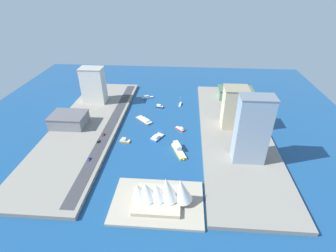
# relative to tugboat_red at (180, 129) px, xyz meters

# --- Properties ---
(ground_plane) EXTENTS (440.00, 440.00, 0.00)m
(ground_plane) POSITION_rel_tugboat_red_xyz_m (22.31, 3.58, -1.22)
(ground_plane) COLOR navy
(quay_west) EXTENTS (70.00, 240.00, 3.55)m
(quay_west) POSITION_rel_tugboat_red_xyz_m (-57.25, 3.58, 0.56)
(quay_west) COLOR gray
(quay_west) RESTS_ON ground_plane
(quay_east) EXTENTS (70.00, 240.00, 3.55)m
(quay_east) POSITION_rel_tugboat_red_xyz_m (101.87, 3.58, 0.56)
(quay_east) COLOR gray
(quay_east) RESTS_ON ground_plane
(peninsula_point) EXTENTS (66.63, 45.02, 2.00)m
(peninsula_point) POSITION_rel_tugboat_red_xyz_m (13.06, 103.45, -0.22)
(peninsula_point) COLOR #A89E89
(peninsula_point) RESTS_ON ground_plane
(road_strip) EXTENTS (10.59, 228.00, 0.15)m
(road_strip) POSITION_rel_tugboat_red_xyz_m (75.36, 3.58, 2.41)
(road_strip) COLOR #38383D
(road_strip) RESTS_ON quay_east
(tugboat_red) EXTENTS (11.02, 10.39, 3.39)m
(tugboat_red) POSITION_rel_tugboat_red_xyz_m (0.00, 0.00, 0.00)
(tugboat_red) COLOR red
(tugboat_red) RESTS_ON ground_plane
(patrol_launch_navy) EXTENTS (10.83, 5.91, 3.85)m
(patrol_launch_navy) POSITION_rel_tugboat_red_xyz_m (27.63, -51.54, 0.31)
(patrol_launch_navy) COLOR #1E284C
(patrol_launch_navy) RESTS_ON ground_plane
(catamaran_blue) EXTENTS (14.14, 16.84, 3.73)m
(catamaran_blue) POSITION_rel_tugboat_red_xyz_m (23.10, 17.96, 0.07)
(catamaran_blue) COLOR blue
(catamaran_blue) RESTS_ON ground_plane
(ferry_yellow_fast) EXTENTS (15.43, 26.36, 6.60)m
(ferry_yellow_fast) POSITION_rel_tugboat_red_xyz_m (0.55, 38.61, 1.24)
(ferry_yellow_fast) COLOR yellow
(ferry_yellow_fast) RESTS_ON ground_plane
(sailboat_small_white) EXTENTS (3.89, 11.00, 12.79)m
(sailboat_small_white) POSITION_rel_tugboat_red_xyz_m (1.80, -60.20, -0.11)
(sailboat_small_white) COLOR white
(sailboat_small_white) RESTS_ON ground_plane
(yacht_sleek_gray) EXTENTS (16.81, 8.62, 3.87)m
(yacht_sleek_gray) POSITION_rel_tugboat_red_xyz_m (46.95, -78.02, 0.17)
(yacht_sleek_gray) COLOR #999EA3
(yacht_sleek_gray) RESTS_ON ground_plane
(water_taxi_orange) EXTENTS (11.64, 6.11, 3.96)m
(water_taxi_orange) POSITION_rel_tugboat_red_xyz_m (54.61, 26.92, 0.21)
(water_taxi_orange) COLOR orange
(water_taxi_orange) RESTS_ON ground_plane
(barge_flat_brown) EXTENTS (21.98, 21.46, 2.74)m
(barge_flat_brown) POSITION_rel_tugboat_red_xyz_m (41.65, -16.56, -0.18)
(barge_flat_brown) COLOR brown
(barge_flat_brown) RESTS_ON ground_plane
(warehouse_low_gray) EXTENTS (36.97, 28.84, 13.23)m
(warehouse_low_gray) POSITION_rel_tugboat_red_xyz_m (119.72, 4.79, 8.97)
(warehouse_low_gray) COLOR gray
(warehouse_low_gray) RESTS_ON quay_east
(terminal_long_green) EXTENTS (44.95, 24.62, 13.14)m
(terminal_long_green) POSITION_rel_tugboat_red_xyz_m (-69.60, -80.72, 8.93)
(terminal_long_green) COLOR slate
(terminal_long_green) RESTS_ON quay_west
(hotel_broad_white) EXTENTS (28.17, 19.03, 44.57)m
(hotel_broad_white) POSITION_rel_tugboat_red_xyz_m (110.27, -55.37, 24.65)
(hotel_broad_white) COLOR silver
(hotel_broad_white) RESTS_ON quay_east
(office_block_beige) EXTENTS (24.68, 21.77, 43.88)m
(office_block_beige) POSITION_rel_tugboat_red_xyz_m (-55.38, -7.07, 24.30)
(office_block_beige) COLOR #C6B793
(office_block_beige) RESTS_ON quay_west
(tower_tall_glass) EXTENTS (28.01, 16.63, 60.44)m
(tower_tall_glass) POSITION_rel_tugboat_red_xyz_m (-60.47, 50.27, 32.58)
(tower_tall_glass) COLOR #8C9EB2
(tower_tall_glass) RESTS_ON quay_west
(taxi_yellow_cab) EXTENTS (1.92, 4.60, 1.48)m
(taxi_yellow_cab) POSITION_rel_tugboat_red_xyz_m (77.57, -73.10, 3.21)
(taxi_yellow_cab) COLOR black
(taxi_yellow_cab) RESTS_ON road_strip
(hatchback_blue) EXTENTS (1.88, 4.88, 1.68)m
(hatchback_blue) POSITION_rel_tugboat_red_xyz_m (78.80, 62.01, 3.30)
(hatchback_blue) COLOR black
(hatchback_blue) RESTS_ON road_strip
(pickup_red) EXTENTS (2.07, 4.34, 1.68)m
(pickup_red) POSITION_rel_tugboat_red_xyz_m (77.69, 22.05, 3.29)
(pickup_red) COLOR black
(pickup_red) RESTS_ON road_strip
(suv_black) EXTENTS (2.14, 4.56, 1.55)m
(suv_black) POSITION_rel_tugboat_red_xyz_m (78.94, 34.36, 3.25)
(suv_black) COLOR black
(suv_black) RESTS_ON road_strip
(traffic_light_waterfront) EXTENTS (0.36, 0.36, 6.50)m
(traffic_light_waterfront) POSITION_rel_tugboat_red_xyz_m (68.69, -2.42, 6.67)
(traffic_light_waterfront) COLOR black
(traffic_light_waterfront) RESTS_ON quay_east
(opera_landmark) EXTENTS (46.09, 29.95, 23.62)m
(opera_landmark) POSITION_rel_tugboat_red_xyz_m (11.46, 103.45, 9.87)
(opera_landmark) COLOR #BCAD93
(opera_landmark) RESTS_ON peninsula_point
(park_tree_cluster) EXTENTS (10.26, 12.92, 8.70)m
(park_tree_cluster) POSITION_rel_tugboat_red_xyz_m (-59.89, -17.73, 8.05)
(park_tree_cluster) COLOR brown
(park_tree_cluster) RESTS_ON quay_west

